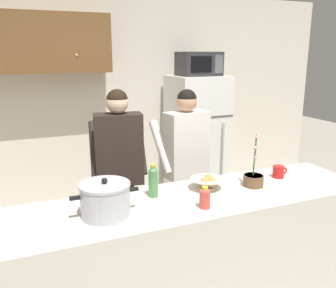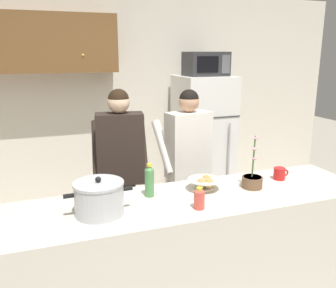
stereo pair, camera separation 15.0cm
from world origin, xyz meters
The scene contains 12 objects.
back_wall_unit centered at (-0.24, 2.25, 1.44)m, with size 6.00×0.48×2.60m.
kitchen_island centered at (0.00, 0.00, 0.46)m, with size 2.58×0.68×0.92m, color silver.
refrigerator centered at (0.94, 1.85, 0.81)m, with size 0.64×0.68×1.62m.
microwave centered at (0.94, 1.83, 1.76)m, with size 0.48×0.37×0.28m.
person_near_pot centered at (-0.33, 0.86, 0.99)m, with size 0.54×0.47×1.60m.
person_by_sink centered at (0.29, 0.83, 0.98)m, with size 0.53×0.47×1.58m.
cooking_pot centered at (-0.66, -0.04, 1.02)m, with size 0.42×0.31×0.24m.
coffee_mug centered at (0.78, 0.11, 0.97)m, with size 0.13×0.09×0.10m.
bread_bowl centered at (0.13, 0.11, 0.97)m, with size 0.25×0.25×0.10m.
bottle_near_edge centered at (-0.29, 0.13, 1.03)m, with size 0.06×0.06×0.24m.
bottle_mid_counter centered at (-0.05, -0.18, 0.99)m, with size 0.07×0.07×0.14m.
potted_orchid centered at (0.48, 0.03, 0.98)m, with size 0.15×0.15×0.40m.
Camera 2 is at (-0.96, -2.11, 1.89)m, focal length 38.26 mm.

